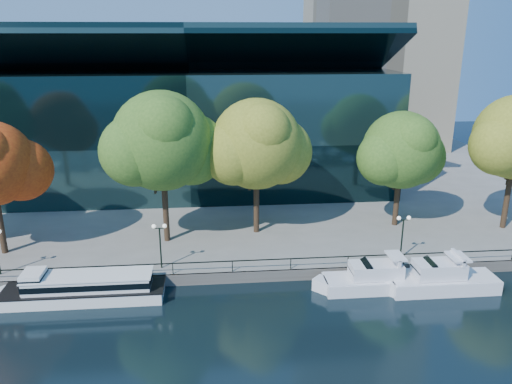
{
  "coord_description": "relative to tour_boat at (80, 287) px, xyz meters",
  "views": [
    {
      "loc": [
        -1.53,
        -35.11,
        20.28
      ],
      "look_at": [
        2.45,
        8.0,
        6.5
      ],
      "focal_mm": 35.0,
      "sensor_mm": 36.0,
      "label": 1
    }
  ],
  "objects": [
    {
      "name": "convention_building",
      "position": [
        8.21,
        30.42,
        7.39
      ],
      "size": [
        50.0,
        24.57,
        21.43
      ],
      "color": "black",
      "rests_on": "ground"
    },
    {
      "name": "lamp_2",
      "position": [
        27.39,
        3.14,
        2.87
      ],
      "size": [
        1.26,
        0.36,
        4.03
      ],
      "color": "black",
      "rests_on": "promenade"
    },
    {
      "name": "cruiser_far",
      "position": [
        28.99,
        -1.12,
        -0.08
      ],
      "size": [
        9.98,
        2.77,
        3.26
      ],
      "color": "white",
      "rests_on": "ground"
    },
    {
      "name": "ground",
      "position": [
        12.21,
        -1.36,
        -1.11
      ],
      "size": [
        160.0,
        160.0,
        0.0
      ],
      "primitive_type": "plane",
      "color": "black",
      "rests_on": "ground"
    },
    {
      "name": "railing",
      "position": [
        12.21,
        1.89,
        0.83
      ],
      "size": [
        88.2,
        0.08,
        0.99
      ],
      "color": "black",
      "rests_on": "promenade"
    },
    {
      "name": "tree_4",
      "position": [
        29.98,
        11.15,
        7.77
      ],
      "size": [
        9.84,
        8.07,
        11.99
      ],
      "color": "black",
      "rests_on": "promenade"
    },
    {
      "name": "lamp_1",
      "position": [
        6.16,
        3.14,
        2.87
      ],
      "size": [
        1.26,
        0.36,
        4.03
      ],
      "color": "black",
      "rests_on": "promenade"
    },
    {
      "name": "tree_2",
      "position": [
        6.37,
        9.1,
        9.57
      ],
      "size": [
        11.56,
        9.48,
        14.51
      ],
      "color": "black",
      "rests_on": "promenade"
    },
    {
      "name": "promenade",
      "position": [
        12.21,
        35.01,
        -0.61
      ],
      "size": [
        90.0,
        67.08,
        1.0
      ],
      "color": "slate",
      "rests_on": "ground"
    },
    {
      "name": "tree_3",
      "position": [
        15.25,
        10.55,
        8.8
      ],
      "size": [
        11.03,
        9.04,
        13.51
      ],
      "color": "black",
      "rests_on": "promenade"
    },
    {
      "name": "tour_boat",
      "position": [
        0.0,
        0.0,
        0.0
      ],
      "size": [
        13.79,
        3.08,
        2.62
      ],
      "color": "white",
      "rests_on": "ground"
    },
    {
      "name": "cruiser_near",
      "position": [
        23.96,
        -0.45,
        -0.18
      ],
      "size": [
        10.41,
        2.68,
        3.01
      ],
      "color": "white",
      "rests_on": "ground"
    }
  ]
}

